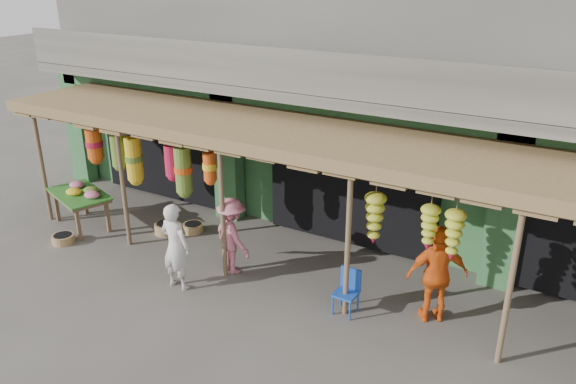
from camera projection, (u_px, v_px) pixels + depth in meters
The scene contains 11 objects.
ground at pixel (299, 291), 10.16m from camera, with size 80.00×80.00×0.00m, color #514C47.
building at pixel (405, 65), 12.78m from camera, with size 16.40×6.80×7.00m.
awning at pixel (314, 142), 9.91m from camera, with size 14.00×2.70×2.79m.
flower_table at pixel (81, 195), 12.41m from camera, with size 1.79×1.39×0.94m.
blue_chair at pixel (348, 289), 9.43m from camera, with size 0.38×0.39×0.78m.
basket_left at pixel (193, 228), 12.39m from camera, with size 0.45×0.45×0.19m, color brown.
basket_mid at pixel (63, 239), 11.90m from camera, with size 0.47×0.47×0.18m, color #926041.
basket_right at pixel (166, 228), 12.34m from camera, with size 0.50×0.50×0.23m, color #9E7C49.
person_front at pixel (176, 246), 10.01m from camera, with size 0.60×0.39×1.65m, color silver.
person_vendor at pixel (437, 275), 9.05m from camera, with size 1.00×0.42×1.70m, color orange.
person_shopper at pixel (232, 236), 10.55m from camera, with size 0.97×0.56×1.51m, color #CE6D7F.
Camera 1 is at (4.24, -7.64, 5.49)m, focal length 35.00 mm.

